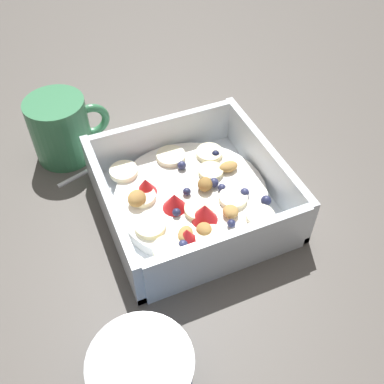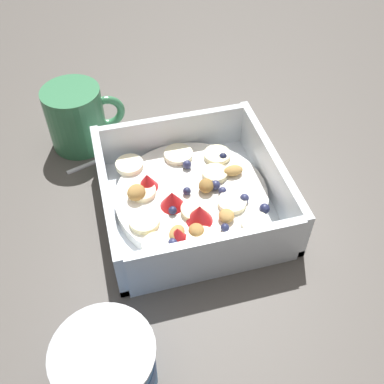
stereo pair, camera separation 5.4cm
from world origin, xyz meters
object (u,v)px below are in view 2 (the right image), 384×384
(yogurt_cup, at_px, (107,368))
(coffee_mug, at_px, (77,117))
(spoon, at_px, (145,140))
(fruit_bowl, at_px, (191,198))

(yogurt_cup, height_order, coffee_mug, coffee_mug)
(spoon, distance_m, yogurt_cup, 0.35)
(coffee_mug, bearing_deg, fruit_bowl, -143.93)
(coffee_mug, bearing_deg, spoon, -105.06)
(fruit_bowl, relative_size, coffee_mug, 1.96)
(yogurt_cup, relative_size, coffee_mug, 0.83)
(fruit_bowl, distance_m, yogurt_cup, 0.23)
(spoon, height_order, coffee_mug, coffee_mug)
(coffee_mug, bearing_deg, yogurt_cup, 179.05)
(yogurt_cup, bearing_deg, fruit_bowl, -33.77)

